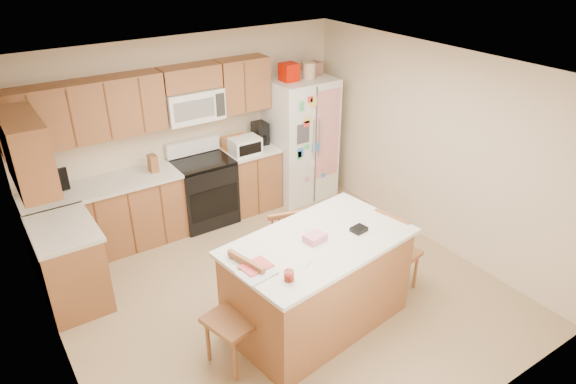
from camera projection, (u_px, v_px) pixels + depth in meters
ground at (281, 292)px, 5.82m from camera, size 4.50×4.50×0.00m
room_shell at (280, 177)px, 5.16m from camera, size 4.60×4.60×2.52m
cabinetry at (133, 183)px, 6.24m from camera, size 3.36×1.56×2.15m
stove at (204, 190)px, 7.03m from camera, size 0.76×0.65×1.13m
refrigerator at (300, 137)px, 7.56m from camera, size 0.90×0.79×2.04m
island at (318, 282)px, 5.16m from camera, size 1.95×1.29×1.09m
windsor_chair_left at (235, 317)px, 4.70m from camera, size 0.54×0.55×1.07m
windsor_chair_back at (282, 247)px, 5.78m from camera, size 0.53×0.52×1.00m
windsor_chair_right at (395, 253)px, 5.67m from camera, size 0.49×0.51×1.02m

